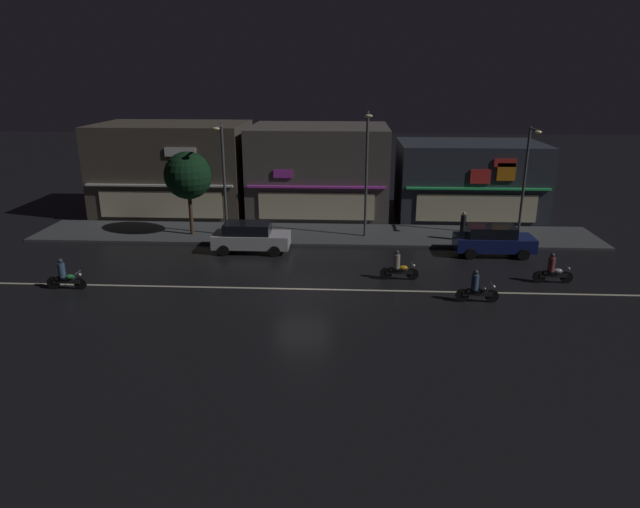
# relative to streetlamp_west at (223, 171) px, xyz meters

# --- Properties ---
(ground_plane) EXTENTS (140.00, 140.00, 0.00)m
(ground_plane) POSITION_rel_streetlamp_west_xyz_m (5.38, -8.26, -4.15)
(ground_plane) COLOR black
(lane_divider_stripe) EXTENTS (33.04, 0.16, 0.01)m
(lane_divider_stripe) POSITION_rel_streetlamp_west_xyz_m (5.38, -8.26, -4.14)
(lane_divider_stripe) COLOR beige
(lane_divider_stripe) RESTS_ON ground
(sidewalk_far) EXTENTS (34.78, 4.66, 0.14)m
(sidewalk_far) POSITION_rel_streetlamp_west_xyz_m (5.38, 0.85, -4.08)
(sidewalk_far) COLOR #424447
(sidewalk_far) RESTS_ON ground
(storefront_left_block) EXTENTS (10.39, 7.11, 6.31)m
(storefront_left_block) POSITION_rel_streetlamp_west_xyz_m (-5.06, 6.66, -1.00)
(storefront_left_block) COLOR #4C443A
(storefront_left_block) RESTS_ON ground
(storefront_center_block) EXTENTS (9.69, 6.44, 5.16)m
(storefront_center_block) POSITION_rel_streetlamp_west_xyz_m (15.81, 6.32, -1.57)
(storefront_center_block) COLOR #2D333D
(storefront_center_block) RESTS_ON ground
(storefront_right_block) EXTENTS (9.57, 7.78, 6.16)m
(storefront_right_block) POSITION_rel_streetlamp_west_xyz_m (5.38, 7.00, -1.07)
(storefront_right_block) COLOR #56514C
(storefront_right_block) RESTS_ON ground
(streetlamp_west) EXTENTS (0.44, 1.64, 6.75)m
(streetlamp_west) POSITION_rel_streetlamp_west_xyz_m (0.00, 0.00, 0.00)
(streetlamp_west) COLOR #47494C
(streetlamp_west) RESTS_ON sidewalk_far
(streetlamp_mid) EXTENTS (0.44, 1.64, 7.46)m
(streetlamp_mid) POSITION_rel_streetlamp_west_xyz_m (8.53, 0.19, 0.37)
(streetlamp_mid) COLOR #47494C
(streetlamp_mid) RESTS_ON sidewalk_far
(streetlamp_east) EXTENTS (0.44, 1.64, 6.59)m
(streetlamp_east) POSITION_rel_streetlamp_west_xyz_m (17.95, 0.63, -0.08)
(streetlamp_east) COLOR #47494C
(streetlamp_east) RESTS_ON sidewalk_far
(pedestrian_on_sidewalk) EXTENTS (0.34, 0.34, 1.74)m
(pedestrian_on_sidewalk) POSITION_rel_streetlamp_west_xyz_m (14.34, -0.19, -3.20)
(pedestrian_on_sidewalk) COLOR #232328
(pedestrian_on_sidewalk) RESTS_ON sidewalk_far
(street_tree) EXTENTS (2.87, 2.87, 5.11)m
(street_tree) POSITION_rel_streetlamp_west_xyz_m (-2.18, 0.21, -0.35)
(street_tree) COLOR #473323
(street_tree) RESTS_ON sidewalk_far
(parked_car_near_kerb) EXTENTS (4.30, 1.98, 1.67)m
(parked_car_near_kerb) POSITION_rel_streetlamp_west_xyz_m (15.56, -2.52, -3.28)
(parked_car_near_kerb) COLOR navy
(parked_car_near_kerb) RESTS_ON ground
(parked_car_trailing) EXTENTS (4.30, 1.98, 1.67)m
(parked_car_trailing) POSITION_rel_streetlamp_west_xyz_m (1.98, -2.65, -3.28)
(parked_car_trailing) COLOR silver
(parked_car_trailing) RESTS_ON ground
(motorcycle_lead) EXTENTS (1.90, 0.60, 1.52)m
(motorcycle_lead) POSITION_rel_streetlamp_west_xyz_m (13.20, -9.39, -3.52)
(motorcycle_lead) COLOR black
(motorcycle_lead) RESTS_ON ground
(motorcycle_following) EXTENTS (1.90, 0.60, 1.52)m
(motorcycle_following) POSITION_rel_streetlamp_west_xyz_m (9.98, -6.75, -3.52)
(motorcycle_following) COLOR black
(motorcycle_following) RESTS_ON ground
(motorcycle_opposite_lane) EXTENTS (1.90, 0.60, 1.52)m
(motorcycle_opposite_lane) POSITION_rel_streetlamp_west_xyz_m (-5.73, -8.83, -3.52)
(motorcycle_opposite_lane) COLOR black
(motorcycle_opposite_lane) RESTS_ON ground
(motorcycle_trailing_far) EXTENTS (1.90, 0.60, 1.52)m
(motorcycle_trailing_far) POSITION_rel_streetlamp_west_xyz_m (17.37, -6.82, -3.52)
(motorcycle_trailing_far) COLOR black
(motorcycle_trailing_far) RESTS_ON ground
(traffic_cone) EXTENTS (0.36, 0.36, 0.55)m
(traffic_cone) POSITION_rel_streetlamp_west_xyz_m (1.55, -1.96, -3.87)
(traffic_cone) COLOR orange
(traffic_cone) RESTS_ON ground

